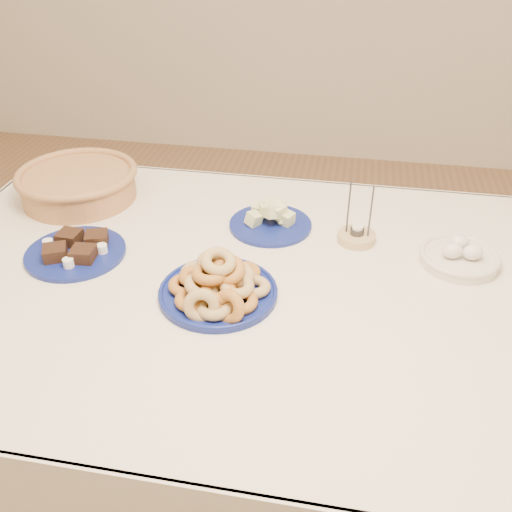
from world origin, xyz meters
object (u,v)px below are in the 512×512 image
(brownie_plate, at_px, (76,250))
(donut_platter, at_px, (218,285))
(dining_table, at_px, (260,316))
(melon_plate, at_px, (271,218))
(candle_holder, at_px, (357,236))
(egg_bowl, at_px, (459,256))
(wicker_basket, at_px, (78,183))

(brownie_plate, bearing_deg, donut_platter, -14.67)
(dining_table, bearing_deg, melon_plate, 93.57)
(donut_platter, relative_size, candle_holder, 1.64)
(candle_holder, distance_m, egg_bowl, 0.25)
(candle_holder, bearing_deg, brownie_plate, -164.14)
(melon_plate, height_order, egg_bowl, melon_plate)
(candle_holder, xyz_separation_m, egg_bowl, (0.25, -0.06, 0.00))
(brownie_plate, distance_m, candle_holder, 0.71)
(donut_platter, distance_m, brownie_plate, 0.40)
(dining_table, distance_m, egg_bowl, 0.50)
(donut_platter, relative_size, egg_bowl, 1.14)
(donut_platter, xyz_separation_m, candle_holder, (0.29, 0.29, -0.02))
(melon_plate, height_order, wicker_basket, wicker_basket)
(melon_plate, bearing_deg, dining_table, -86.43)
(donut_platter, bearing_deg, wicker_basket, 142.70)
(donut_platter, relative_size, wicker_basket, 0.59)
(donut_platter, bearing_deg, brownie_plate, 165.33)
(egg_bowl, bearing_deg, melon_plate, 168.75)
(dining_table, bearing_deg, candle_holder, 45.26)
(brownie_plate, distance_m, wicker_basket, 0.31)
(melon_plate, relative_size, egg_bowl, 1.04)
(melon_plate, distance_m, egg_bowl, 0.49)
(dining_table, bearing_deg, wicker_basket, 152.36)
(donut_platter, xyz_separation_m, egg_bowl, (0.54, 0.24, -0.01))
(wicker_basket, distance_m, egg_bowl, 1.06)
(donut_platter, bearing_deg, candle_holder, 45.15)
(brownie_plate, height_order, candle_holder, candle_holder)
(candle_holder, bearing_deg, dining_table, -134.74)
(donut_platter, xyz_separation_m, brownie_plate, (-0.39, 0.10, -0.02))
(wicker_basket, xyz_separation_m, egg_bowl, (1.05, -0.15, -0.03))
(melon_plate, bearing_deg, wicker_basket, 174.36)
(dining_table, distance_m, wicker_basket, 0.68)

